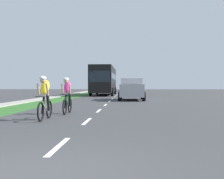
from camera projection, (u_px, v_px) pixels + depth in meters
ground_plane at (111, 100)px, 23.77m from camera, size 120.00×120.00×0.00m
grass_verge at (57, 100)px, 24.04m from camera, size 2.06×70.00×0.01m
sidewalk_concrete at (37, 100)px, 24.13m from camera, size 1.29×70.00×0.10m
lane_markings_center at (114, 98)px, 27.77m from camera, size 0.12×53.80×0.01m
cyclist_lead at (45, 97)px, 10.17m from camera, size 0.42×1.72×1.58m
cyclist_trailing at (67, 95)px, 12.34m from camera, size 0.42×1.72×1.58m
suv_silver at (132, 89)px, 23.65m from camera, size 2.15×4.70×1.79m
bus_black at (104, 79)px, 35.93m from camera, size 2.78×11.60×3.48m
sedan_maroon at (131, 88)px, 54.11m from camera, size 1.98×4.30×1.52m
pickup_dark_green at (130, 87)px, 63.90m from camera, size 2.22×5.10×1.64m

